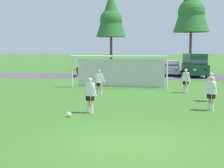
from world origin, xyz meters
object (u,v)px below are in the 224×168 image
object	(u,v)px
player_winger_right	(186,81)
parked_car_slot_far_left	(87,68)
soccer_ball	(69,114)
parked_car_slot_left	(117,68)
player_midfield_center	(211,93)
parked_car_slot_center_right	(195,65)
player_striker_near	(211,87)
parked_car_slot_center_left	(146,69)
soccer_goal	(120,71)
parked_car_slot_center	(171,68)
player_defender_far	(90,95)
player_winger_left	(99,82)

from	to	relation	value
player_winger_right	parked_car_slot_far_left	xyz separation A→B (m)	(-9.13, 13.59, 0.05)
soccer_ball	parked_car_slot_left	xyz separation A→B (m)	(0.35, 22.62, 0.77)
soccer_ball	player_midfield_center	world-z (taller)	player_midfield_center
player_midfield_center	parked_car_slot_center_right	bearing A→B (deg)	82.79
player_striker_near	parked_car_slot_center_left	distance (m)	16.87
soccer_goal	parked_car_slot_center_right	xyz separation A→B (m)	(7.51, 10.42, 0.05)
parked_car_slot_far_left	parked_car_slot_center_right	bearing A→B (deg)	-1.38
parked_car_slot_center	player_midfield_center	bearing A→B (deg)	-90.26
player_striker_near	soccer_goal	bearing A→B (deg)	131.20
player_midfield_center	parked_car_slot_center	distance (m)	21.23
player_defender_far	player_winger_left	xyz separation A→B (m)	(-0.36, 5.90, 0.00)
player_defender_far	parked_car_slot_center_left	distance (m)	20.64
parked_car_slot_left	parked_car_slot_center_left	world-z (taller)	same
soccer_goal	parked_car_slot_center_right	bearing A→B (deg)	54.21
soccer_ball	player_winger_right	distance (m)	10.47
parked_car_slot_left	parked_car_slot_center_left	xyz separation A→B (m)	(3.30, -1.22, 0.00)
parked_car_slot_center	parked_car_slot_center_left	bearing A→B (deg)	-146.63
player_winger_left	player_winger_right	distance (m)	5.96
parked_car_slot_center	soccer_ball	bearing A→B (deg)	-105.78
player_striker_near	player_midfield_center	bearing A→B (deg)	-102.05
player_midfield_center	parked_car_slot_far_left	distance (m)	22.02
parked_car_slot_center	player_winger_left	bearing A→B (deg)	-110.55
soccer_ball	soccer_goal	bearing A→B (deg)	82.57
parked_car_slot_left	parked_car_slot_center_left	distance (m)	3.52
soccer_ball	parked_car_slot_left	distance (m)	22.64
player_winger_right	parked_car_slot_center	distance (m)	14.93
player_winger_right	parked_car_slot_center_left	xyz separation A→B (m)	(-2.53, 12.98, 0.05)
player_midfield_center	parked_car_slot_left	distance (m)	21.40
player_midfield_center	parked_car_slot_center_right	world-z (taller)	parked_car_slot_center_right
parked_car_slot_left	parked_car_slot_far_left	bearing A→B (deg)	-169.50
parked_car_slot_left	parked_car_slot_center	size ratio (longest dim) A/B	0.98
player_defender_far	parked_car_slot_center_right	distance (m)	22.32
parked_car_slot_center_left	player_winger_right	bearing A→B (deg)	-78.98
parked_car_slot_center_left	parked_car_slot_center_right	bearing A→B (deg)	3.40
parked_car_slot_far_left	parked_car_slot_left	distance (m)	3.36
parked_car_slot_center_left	player_defender_far	bearing A→B (deg)	-97.99
soccer_goal	player_striker_near	size ratio (longest dim) A/B	4.61
player_midfield_center	parked_car_slot_far_left	xyz separation A→B (m)	(-9.46, 19.89, 0.05)
player_defender_far	player_winger_left	bearing A→B (deg)	93.48
player_striker_near	parked_car_slot_center_left	xyz separation A→B (m)	(-3.45, 16.52, 0.05)
soccer_goal	parked_car_slot_center_right	size ratio (longest dim) A/B	1.54
soccer_goal	parked_car_slot_left	bearing A→B (deg)	95.68
soccer_ball	parked_car_slot_center_right	xyz separation A→B (m)	(8.98, 21.72, 1.23)
parked_car_slot_center_right	player_midfield_center	bearing A→B (deg)	-97.21
soccer_goal	parked_car_slot_center	bearing A→B (deg)	66.95
player_striker_near	player_midfield_center	world-z (taller)	same
soccer_ball	player_midfield_center	xyz separation A→B (m)	(6.50, 2.12, 0.71)
soccer_ball	parked_car_slot_left	bearing A→B (deg)	89.12
parked_car_slot_far_left	soccer_goal	bearing A→B (deg)	-67.50
player_winger_left	parked_car_slot_center_right	world-z (taller)	parked_car_slot_center_right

